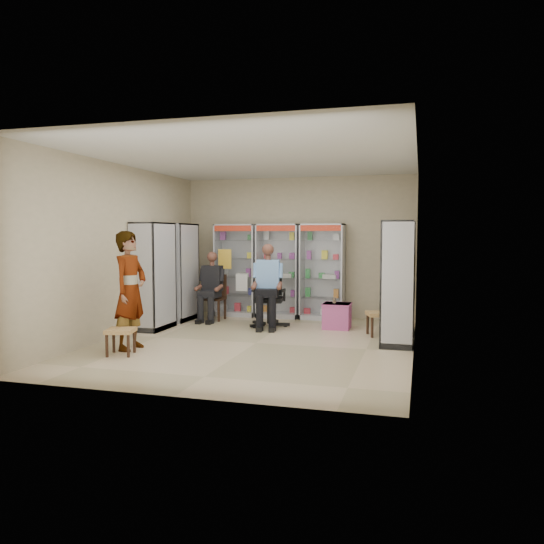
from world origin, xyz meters
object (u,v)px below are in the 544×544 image
(cabinet_left_far, at_px, (179,272))
(pink_trunk, at_px, (337,316))
(woven_stool_a, at_px, (379,324))
(cabinet_left_near, at_px, (153,276))
(woven_stool_b, at_px, (121,342))
(office_chair, at_px, (269,296))
(cabinet_back_left, at_px, (237,270))
(standing_man, at_px, (130,290))
(cabinet_right_far, at_px, (400,278))
(cabinet_back_right, at_px, (322,272))
(cabinet_back_mid, at_px, (279,271))
(wooden_chair, at_px, (214,298))
(cabinet_right_near, at_px, (398,283))
(seated_shopkeeper, at_px, (268,288))

(cabinet_left_far, bearing_deg, pink_trunk, 88.20)
(pink_trunk, distance_m, woven_stool_a, 0.97)
(cabinet_left_far, xyz_separation_m, cabinet_left_near, (0.00, -1.10, 0.00))
(woven_stool_b, bearing_deg, office_chair, 63.67)
(cabinet_back_left, xyz_separation_m, standing_man, (-0.43, -3.70, -0.08))
(cabinet_right_far, bearing_deg, pink_trunk, 85.23)
(cabinet_back_right, relative_size, woven_stool_b, 5.11)
(pink_trunk, distance_m, woven_stool_b, 4.11)
(pink_trunk, bearing_deg, cabinet_back_mid, 144.01)
(woven_stool_a, xyz_separation_m, standing_man, (-3.63, -2.15, 0.71))
(cabinet_back_mid, distance_m, woven_stool_a, 2.84)
(wooden_chair, distance_m, standing_man, 3.00)
(cabinet_right_far, bearing_deg, office_chair, 91.34)
(cabinet_left_far, distance_m, standing_man, 2.81)
(wooden_chair, bearing_deg, cabinet_back_left, 71.10)
(cabinet_back_right, bearing_deg, cabinet_left_near, -144.35)
(cabinet_right_near, height_order, office_chair, cabinet_right_near)
(cabinet_left_near, xyz_separation_m, woven_stool_b, (0.57, -2.07, -0.80))
(cabinet_back_left, distance_m, cabinet_left_far, 1.32)
(pink_trunk, bearing_deg, standing_man, -136.48)
(wooden_chair, height_order, office_chair, office_chair)
(office_chair, bearing_deg, seated_shopkeeper, -100.50)
(cabinet_back_left, xyz_separation_m, cabinet_right_far, (3.53, -1.13, 0.00))
(seated_shopkeeper, bearing_deg, wooden_chair, 148.57)
(cabinet_back_right, height_order, seated_shopkeeper, cabinet_back_right)
(seated_shopkeeper, relative_size, woven_stool_a, 3.58)
(cabinet_right_near, distance_m, cabinet_left_near, 4.46)
(cabinet_back_left, xyz_separation_m, wooden_chair, (-0.25, -0.73, -0.53))
(cabinet_right_far, xyz_separation_m, cabinet_left_far, (-4.46, 0.20, 0.00))
(woven_stool_b, bearing_deg, pink_trunk, 48.21)
(cabinet_back_left, relative_size, cabinet_back_right, 1.00)
(woven_stool_a, bearing_deg, cabinet_back_right, 130.04)
(cabinet_back_mid, relative_size, standing_man, 1.09)
(cabinet_right_near, height_order, woven_stool_a, cabinet_right_near)
(cabinet_left_near, xyz_separation_m, office_chair, (2.01, 0.84, -0.41))
(cabinet_back_mid, relative_size, cabinet_right_near, 1.00)
(cabinet_left_near, bearing_deg, woven_stool_b, 15.34)
(seated_shopkeeper, bearing_deg, cabinet_back_right, 45.84)
(cabinet_left_far, relative_size, pink_trunk, 4.03)
(cabinet_back_right, height_order, wooden_chair, cabinet_back_right)
(standing_man, bearing_deg, seated_shopkeeper, -27.09)
(cabinet_right_far, xyz_separation_m, woven_stool_b, (-3.89, -2.97, -0.80))
(woven_stool_b, bearing_deg, woven_stool_a, 35.57)
(cabinet_left_far, height_order, woven_stool_b, cabinet_left_far)
(cabinet_back_mid, xyz_separation_m, cabinet_right_near, (2.58, -2.23, 0.00))
(cabinet_back_right, bearing_deg, cabinet_right_near, -53.84)
(woven_stool_b, bearing_deg, cabinet_back_mid, 72.22)
(cabinet_back_mid, height_order, cabinet_left_far, same)
(cabinet_back_left, bearing_deg, woven_stool_b, -95.07)
(cabinet_left_near, bearing_deg, standing_man, 16.70)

